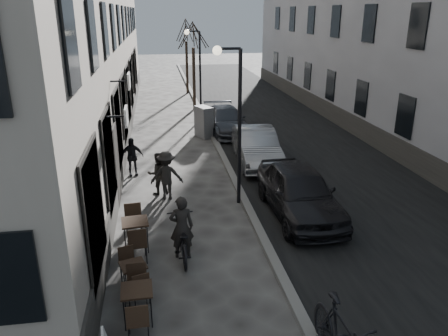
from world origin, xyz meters
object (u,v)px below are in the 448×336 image
object	(u,v)px
bistro_set_b	(134,274)
car_far	(226,120)
bicycle	(182,238)
bistro_set_a	(138,302)
car_mid	(256,146)
pedestrian_near	(158,173)
pedestrian_far	(132,157)
streetlamp_near	(234,110)
pedestrian_mid	(167,175)
utility_cabinet	(204,122)
tree_far	(186,31)
car_near	(299,191)
streetlamp_far	(197,65)
bistro_set_c	(135,232)
tree_near	(193,35)

from	to	relation	value
bistro_set_b	car_far	size ratio (longest dim) A/B	0.31
bicycle	car_far	world-z (taller)	car_far
bistro_set_a	car_mid	bearing A→B (deg)	61.40
pedestrian_near	pedestrian_far	distance (m)	2.20
streetlamp_near	pedestrian_mid	world-z (taller)	streetlamp_near
bistro_set_b	pedestrian_near	xyz separation A→B (m)	(0.64, 5.63, 0.34)
streetlamp_near	bicycle	bearing A→B (deg)	-121.51
pedestrian_mid	pedestrian_far	world-z (taller)	pedestrian_mid
streetlamp_near	utility_cabinet	world-z (taller)	streetlamp_near
tree_far	car_mid	world-z (taller)	tree_far
tree_far	bicycle	world-z (taller)	tree_far
utility_cabinet	car_near	bearing A→B (deg)	-101.57
streetlamp_far	car_mid	distance (m)	8.65
bistro_set_c	car_far	xyz separation A→B (m)	(4.28, 11.44, 0.15)
pedestrian_mid	streetlamp_near	bearing A→B (deg)	164.72
pedestrian_far	car_mid	world-z (taller)	pedestrian_far
bistro_set_a	bistro_set_c	bearing A→B (deg)	90.26
tree_far	bistro_set_a	bearing A→B (deg)	-96.54
streetlamp_near	pedestrian_far	size ratio (longest dim) A/B	3.35
pedestrian_near	pedestrian_far	xyz separation A→B (m)	(-0.98, 1.97, 0.01)
bistro_set_b	utility_cabinet	distance (m)	13.05
pedestrian_near	tree_far	bearing A→B (deg)	-111.04
bistro_set_c	pedestrian_mid	bearing A→B (deg)	67.84
bistro_set_c	streetlamp_near	bearing A→B (deg)	33.37
bistro_set_b	pedestrian_mid	bearing A→B (deg)	62.81
tree_near	car_far	xyz separation A→B (m)	(1.10, -6.12, -4.00)
tree_near	car_near	xyz separation A→B (m)	(1.78, -16.18, -3.88)
tree_far	pedestrian_far	world-z (taller)	tree_far
bistro_set_a	utility_cabinet	distance (m)	14.09
utility_cabinet	car_near	xyz separation A→B (m)	(1.91, -9.45, 0.01)
streetlamp_near	pedestrian_mid	bearing A→B (deg)	161.83
bicycle	pedestrian_near	size ratio (longest dim) A/B	1.32
bistro_set_b	utility_cabinet	bearing A→B (deg)	59.59
streetlamp_near	tree_far	xyz separation A→B (m)	(0.07, 21.00, 1.50)
bistro_set_c	car_far	distance (m)	12.22
car_mid	car_near	bearing A→B (deg)	-84.94
tree_far	bistro_set_a	world-z (taller)	tree_far
utility_cabinet	bistro_set_a	bearing A→B (deg)	-124.92
bistro_set_a	pedestrian_near	xyz separation A→B (m)	(0.52, 6.72, 0.28)
utility_cabinet	car_mid	xyz separation A→B (m)	(1.70, -4.41, -0.04)
streetlamp_near	pedestrian_mid	size ratio (longest dim) A/B	3.02
bistro_set_a	car_mid	world-z (taller)	car_mid
car_far	streetlamp_near	bearing A→B (deg)	-101.60
tree_near	tree_far	world-z (taller)	same
car_near	car_mid	size ratio (longest dim) A/B	1.03
streetlamp_far	tree_far	size ratio (longest dim) A/B	0.89
tree_far	car_near	size ratio (longest dim) A/B	1.23
bicycle	pedestrian_far	xyz separation A→B (m)	(-1.52, 6.29, 0.24)
bistro_set_a	bistro_set_b	distance (m)	1.10
car_mid	bistro_set_c	bearing A→B (deg)	-123.74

